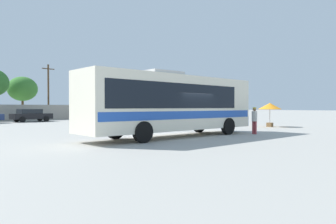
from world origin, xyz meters
name	(u,v)px	position (x,y,z in m)	size (l,w,h in m)	color
ground_plane	(97,128)	(0.00, 10.00, 0.00)	(300.00, 300.00, 0.00)	#A3A099
perimeter_wall	(19,113)	(0.00, 28.46, 1.01)	(80.00, 0.30, 2.01)	#9E998C
coach_bus_cream_blue	(172,103)	(-0.82, 0.47, 1.98)	(11.55, 2.97, 3.72)	silver
attendant_by_bus_door	(254,119)	(4.32, -1.82, 0.97)	(0.37, 0.37, 1.70)	#99383D
vendor_umbrella_near_gate_orange	(270,107)	(11.75, 1.07, 1.75)	(2.00, 2.00, 2.07)	gray
parked_car_third_black	(31,115)	(0.13, 24.83, 0.78)	(4.45, 2.12, 1.48)	black
parked_car_rightmost_maroon	(101,114)	(8.90, 23.92, 0.79)	(4.65, 2.26, 1.50)	maroon
utility_pole_far	(48,91)	(4.49, 30.31, 3.99)	(1.80, 0.30, 7.62)	#4C3823
roadside_tree_right	(22,89)	(2.18, 33.65, 4.28)	(4.04, 4.04, 6.01)	brown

